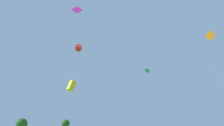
{
  "coord_description": "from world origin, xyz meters",
  "views": [
    {
      "loc": [
        7.46,
        -3.38,
        1.78
      ],
      "look_at": [
        0.0,
        32.0,
        13.03
      ],
      "focal_mm": 35.22,
      "sensor_mm": 36.0,
      "label": 1
    }
  ],
  "objects_px": {
    "kite_red_delta": "(80,48)",
    "kite_green_diamond": "(148,72)",
    "tree_distant_right": "(22,124)",
    "kite_yellow_box": "(72,86)",
    "kite_magenta_diamond": "(76,13)",
    "kite_orange_diamond": "(210,36)",
    "tree_distant_left": "(66,124)"
  },
  "relations": [
    {
      "from": "kite_orange_diamond",
      "to": "tree_distant_right",
      "type": "bearing_deg",
      "value": 172.78
    },
    {
      "from": "kite_green_diamond",
      "to": "kite_orange_diamond",
      "type": "bearing_deg",
      "value": -15.95
    },
    {
      "from": "kite_magenta_diamond",
      "to": "tree_distant_right",
      "type": "distance_m",
      "value": 49.44
    },
    {
      "from": "kite_yellow_box",
      "to": "kite_green_diamond",
      "type": "xyz_separation_m",
      "value": [
        13.36,
        24.73,
        8.38
      ]
    },
    {
      "from": "kite_magenta_diamond",
      "to": "tree_distant_right",
      "type": "relative_size",
      "value": 3.87
    },
    {
      "from": "kite_yellow_box",
      "to": "tree_distant_right",
      "type": "relative_size",
      "value": 1.91
    },
    {
      "from": "kite_magenta_diamond",
      "to": "kite_red_delta",
      "type": "relative_size",
      "value": 0.85
    },
    {
      "from": "kite_orange_diamond",
      "to": "tree_distant_left",
      "type": "height_order",
      "value": "kite_orange_diamond"
    },
    {
      "from": "kite_green_diamond",
      "to": "tree_distant_right",
      "type": "height_order",
      "value": "kite_green_diamond"
    },
    {
      "from": "kite_yellow_box",
      "to": "kite_magenta_diamond",
      "type": "relative_size",
      "value": 0.49
    },
    {
      "from": "kite_red_delta",
      "to": "kite_green_diamond",
      "type": "height_order",
      "value": "kite_red_delta"
    },
    {
      "from": "kite_green_diamond",
      "to": "tree_distant_left",
      "type": "height_order",
      "value": "kite_green_diamond"
    },
    {
      "from": "kite_yellow_box",
      "to": "tree_distant_right",
      "type": "xyz_separation_m",
      "value": [
        -27.63,
        27.17,
        -6.0
      ]
    },
    {
      "from": "kite_yellow_box",
      "to": "tree_distant_right",
      "type": "height_order",
      "value": "kite_yellow_box"
    },
    {
      "from": "kite_red_delta",
      "to": "tree_distant_right",
      "type": "xyz_separation_m",
      "value": [
        -22.22,
        9.07,
        -21.08
      ]
    },
    {
      "from": "kite_red_delta",
      "to": "kite_green_diamond",
      "type": "relative_size",
      "value": 1.34
    },
    {
      "from": "tree_distant_right",
      "to": "tree_distant_left",
      "type": "bearing_deg",
      "value": 83.48
    },
    {
      "from": "kite_green_diamond",
      "to": "tree_distant_right",
      "type": "bearing_deg",
      "value": 176.59
    },
    {
      "from": "tree_distant_left",
      "to": "kite_yellow_box",
      "type": "bearing_deg",
      "value": -65.93
    },
    {
      "from": "kite_yellow_box",
      "to": "kite_green_diamond",
      "type": "bearing_deg",
      "value": 61.62
    },
    {
      "from": "kite_yellow_box",
      "to": "kite_red_delta",
      "type": "distance_m",
      "value": 24.17
    },
    {
      "from": "tree_distant_left",
      "to": "kite_orange_diamond",
      "type": "bearing_deg",
      "value": -32.41
    },
    {
      "from": "kite_magenta_diamond",
      "to": "tree_distant_left",
      "type": "xyz_separation_m",
      "value": [
        -27.74,
        62.26,
        -16.08
      ]
    },
    {
      "from": "tree_distant_left",
      "to": "tree_distant_right",
      "type": "relative_size",
      "value": 1.16
    },
    {
      "from": "kite_red_delta",
      "to": "kite_orange_diamond",
      "type": "relative_size",
      "value": 0.96
    },
    {
      "from": "kite_yellow_box",
      "to": "kite_green_diamond",
      "type": "distance_m",
      "value": 29.33
    },
    {
      "from": "kite_yellow_box",
      "to": "tree_distant_left",
      "type": "distance_m",
      "value": 60.21
    },
    {
      "from": "kite_magenta_diamond",
      "to": "tree_distant_left",
      "type": "relative_size",
      "value": 3.33
    },
    {
      "from": "kite_yellow_box",
      "to": "tree_distant_right",
      "type": "distance_m",
      "value": 39.21
    },
    {
      "from": "kite_orange_diamond",
      "to": "tree_distant_left",
      "type": "distance_m",
      "value": 68.62
    },
    {
      "from": "kite_green_diamond",
      "to": "tree_distant_right",
      "type": "relative_size",
      "value": 3.4
    },
    {
      "from": "kite_yellow_box",
      "to": "kite_magenta_diamond",
      "type": "distance_m",
      "value": 13.7
    }
  ]
}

